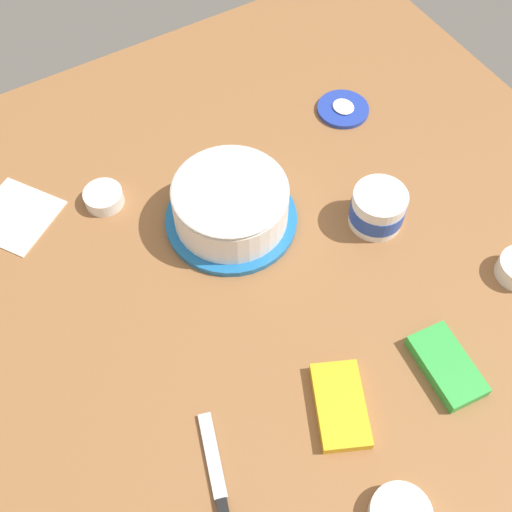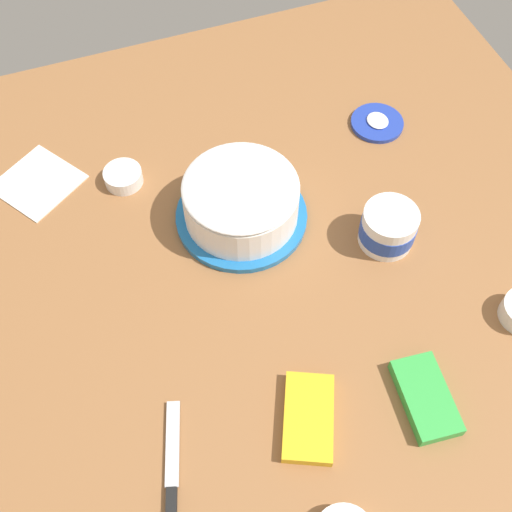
{
  "view_description": "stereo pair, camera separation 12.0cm",
  "coord_description": "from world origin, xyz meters",
  "views": [
    {
      "loc": [
        0.5,
        -0.32,
        1.05
      ],
      "look_at": [
        -0.06,
        0.01,
        0.04
      ],
      "focal_mm": 44.91,
      "sensor_mm": 36.0,
      "label": 1
    },
    {
      "loc": [
        0.55,
        -0.22,
        1.05
      ],
      "look_at": [
        -0.06,
        0.01,
        0.04
      ],
      "focal_mm": 44.91,
      "sensor_mm": 36.0,
      "label": 2
    }
  ],
  "objects": [
    {
      "name": "paper_napkin",
      "position": [
        -0.41,
        -0.35,
        0.0
      ],
      "size": [
        0.21,
        0.21,
        0.01
      ],
      "primitive_type": "cube",
      "rotation": [
        0.0,
        0.0,
        0.6
      ],
      "color": "white",
      "rests_on": "ground_plane"
    },
    {
      "name": "candy_box_upper",
      "position": [
        0.29,
        0.18,
        0.01
      ],
      "size": [
        0.15,
        0.09,
        0.03
      ],
      "primitive_type": "cube",
      "rotation": [
        0.0,
        0.0,
        -0.1
      ],
      "color": "green",
      "rests_on": "ground_plane"
    },
    {
      "name": "spreading_knife",
      "position": [
        0.28,
        -0.26,
        0.01
      ],
      "size": [
        0.23,
        0.09,
        0.01
      ],
      "color": "silver",
      "rests_on": "ground_plane"
    },
    {
      "name": "frosting_tub",
      "position": [
        -0.03,
        0.27,
        0.04
      ],
      "size": [
        0.11,
        0.11,
        0.08
      ],
      "color": "white",
      "rests_on": "ground_plane"
    },
    {
      "name": "candy_box_lower",
      "position": [
        0.25,
        -0.02,
        0.01
      ],
      "size": [
        0.17,
        0.14,
        0.02
      ],
      "primitive_type": "cube",
      "rotation": [
        0.0,
        0.0,
        -0.43
      ],
      "color": "yellow",
      "rests_on": "ground_plane"
    },
    {
      "name": "frosting_tub_lid",
      "position": [
        -0.32,
        0.39,
        0.01
      ],
      "size": [
        0.12,
        0.12,
        0.02
      ],
      "color": "#233DAD",
      "rests_on": "ground_plane"
    },
    {
      "name": "ground_plane",
      "position": [
        0.0,
        0.0,
        0.0
      ],
      "size": [
        1.54,
        1.54,
        0.0
      ],
      "primitive_type": "plane",
      "color": "#936038"
    },
    {
      "name": "sprinkle_bowl_green",
      "position": [
        -0.35,
        -0.18,
        0.02
      ],
      "size": [
        0.08,
        0.08,
        0.03
      ],
      "color": "white",
      "rests_on": "ground_plane"
    },
    {
      "name": "frosted_cake",
      "position": [
        -0.18,
        0.02,
        0.05
      ],
      "size": [
        0.26,
        0.26,
        0.12
      ],
      "color": "#1E6BB2",
      "rests_on": "ground_plane"
    }
  ]
}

